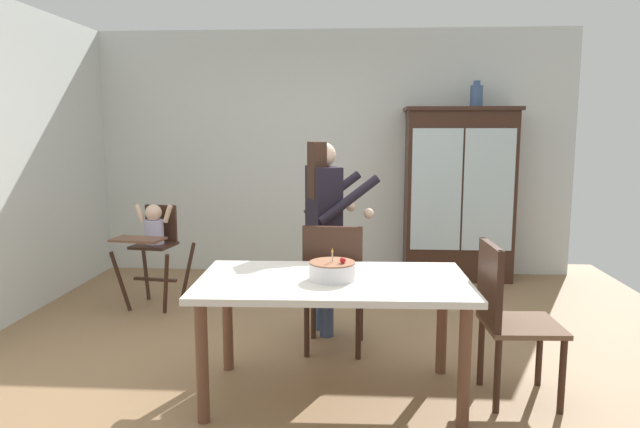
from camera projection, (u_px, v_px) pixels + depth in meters
The scene contains 10 objects.
ground_plane at pixel (314, 361), 4.09m from camera, with size 6.24×6.24×0.00m, color #93704C.
wall_back at pixel (331, 153), 6.49m from camera, with size 5.32×0.06×2.70m, color silver.
china_cabinet at pixel (459, 194), 6.20m from camera, with size 1.19×0.48×1.85m.
ceramic_vase at pixel (476, 95), 6.04m from camera, with size 0.13×0.13×0.27m.
high_chair_with_toddler at pixel (154, 237), 5.27m from camera, with size 0.65×0.75×0.95m.
adult_person at pixel (324, 214), 4.53m from camera, with size 0.63×0.61×1.53m.
dining_table at pixel (333, 293), 3.48m from camera, with size 1.64×0.94×0.74m.
birthday_cake at pixel (332, 271), 3.44m from camera, with size 0.28×0.28×0.19m.
dining_chair_far_side at pixel (334, 279), 4.15m from camera, with size 0.46×0.46×0.96m.
dining_chair_right_end at pixel (505, 310), 3.45m from camera, with size 0.46×0.46×0.96m.
Camera 1 is at (0.29, -3.88, 1.64)m, focal length 32.46 mm.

